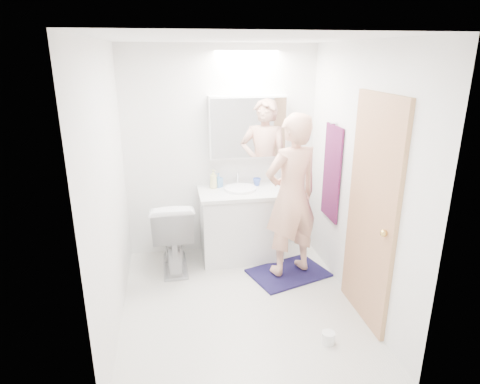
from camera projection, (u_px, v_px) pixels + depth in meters
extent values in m
plane|color=silver|center=(239.00, 303.00, 3.97)|extent=(2.50, 2.50, 0.00)
plane|color=white|center=(239.00, 38.00, 3.21)|extent=(2.50, 2.50, 0.00)
plane|color=white|center=(221.00, 153.00, 4.76)|extent=(2.50, 0.00, 2.50)
plane|color=white|center=(276.00, 249.00, 2.42)|extent=(2.50, 0.00, 2.50)
plane|color=white|center=(109.00, 192.00, 3.41)|extent=(0.00, 2.50, 2.50)
plane|color=white|center=(358.00, 179.00, 3.77)|extent=(0.00, 2.50, 2.50)
cube|color=silver|center=(241.00, 226.00, 4.78)|extent=(0.90, 0.55, 0.78)
cube|color=white|center=(241.00, 192.00, 4.65)|extent=(0.95, 0.58, 0.04)
cylinder|color=white|center=(240.00, 189.00, 4.66)|extent=(0.36, 0.36, 0.03)
cylinder|color=silver|center=(238.00, 178.00, 4.82)|extent=(0.02, 0.02, 0.16)
cube|color=white|center=(248.00, 127.00, 4.64)|extent=(0.88, 0.14, 0.70)
cube|color=silver|center=(249.00, 128.00, 4.57)|extent=(0.84, 0.01, 0.66)
imported|color=silver|center=(173.00, 233.00, 4.54)|extent=(0.47, 0.81, 0.82)
cube|color=#19143E|center=(288.00, 273.00, 4.50)|extent=(0.93, 0.77, 0.02)
imported|color=#E0A386|center=(292.00, 196.00, 4.22)|extent=(0.72, 0.58, 1.71)
cube|color=tan|center=(371.00, 213.00, 3.50)|extent=(0.04, 0.80, 2.00)
sphere|color=gold|center=(384.00, 233.00, 3.23)|extent=(0.06, 0.06, 0.06)
cube|color=#18133E|center=(332.00, 173.00, 4.31)|extent=(0.02, 0.42, 1.00)
cylinder|color=silver|center=(334.00, 123.00, 4.14)|extent=(0.07, 0.02, 0.02)
imported|color=beige|center=(213.00, 179.00, 4.70)|extent=(0.11, 0.12, 0.22)
imported|color=#6196D1|center=(219.00, 180.00, 4.75)|extent=(0.10, 0.10, 0.16)
imported|color=#4160C5|center=(257.00, 182.00, 4.81)|extent=(0.10, 0.10, 0.09)
cylinder|color=white|center=(328.00, 338.00, 3.42)|extent=(0.11, 0.11, 0.10)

